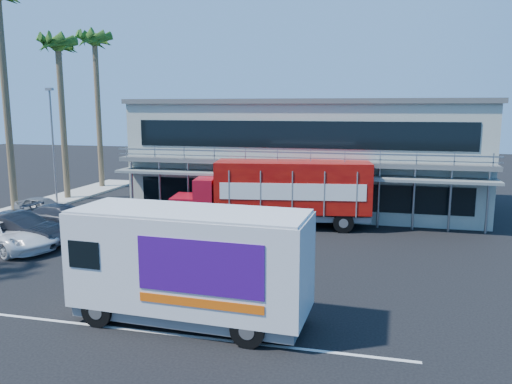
# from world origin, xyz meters

# --- Properties ---
(ground) EXTENTS (120.00, 120.00, 0.00)m
(ground) POSITION_xyz_m (0.00, 0.00, 0.00)
(ground) COLOR black
(ground) RESTS_ON ground
(building) EXTENTS (22.40, 12.00, 7.30)m
(building) POSITION_xyz_m (3.00, 14.94, 3.66)
(building) COLOR #979E91
(building) RESTS_ON ground
(palm_e) EXTENTS (2.80, 2.80, 12.25)m
(palm_e) POSITION_xyz_m (-14.70, 13.00, 10.57)
(palm_e) COLOR brown
(palm_e) RESTS_ON ground
(palm_f) EXTENTS (2.80, 2.80, 13.25)m
(palm_f) POSITION_xyz_m (-15.10, 18.50, 11.47)
(palm_f) COLOR brown
(palm_f) RESTS_ON ground
(light_pole_far) EXTENTS (0.50, 0.25, 8.09)m
(light_pole_far) POSITION_xyz_m (-14.20, 11.00, 4.50)
(light_pole_far) COLOR gray
(light_pole_far) RESTS_ON ground
(red_truck) EXTENTS (11.49, 4.25, 3.78)m
(red_truck) POSITION_xyz_m (2.24, 8.38, 2.08)
(red_truck) COLOR #AA0D1D
(red_truck) RESTS_ON ground
(white_van) EXTENTS (7.61, 2.91, 3.67)m
(white_van) POSITION_xyz_m (1.99, -5.00, 1.95)
(white_van) COLOR silver
(white_van) RESTS_ON ground
(parked_car_b) EXTENTS (5.12, 1.89, 1.67)m
(parked_car_b) POSITION_xyz_m (-9.50, 1.20, 0.84)
(parked_car_b) COLOR black
(parked_car_b) RESTS_ON ground
(parked_car_c) EXTENTS (5.98, 4.37, 1.51)m
(parked_car_c) POSITION_xyz_m (-9.50, 0.80, 0.76)
(parked_car_c) COLOR white
(parked_car_c) RESTS_ON ground
(parked_car_d) EXTENTS (4.83, 2.33, 1.36)m
(parked_car_d) POSITION_xyz_m (-9.50, 4.98, 0.68)
(parked_car_d) COLOR #282C35
(parked_car_d) RESTS_ON ground
(parked_car_e) EXTENTS (4.07, 2.29, 1.31)m
(parked_car_e) POSITION_xyz_m (-12.50, 7.20, 0.65)
(parked_car_e) COLOR slate
(parked_car_e) RESTS_ON ground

